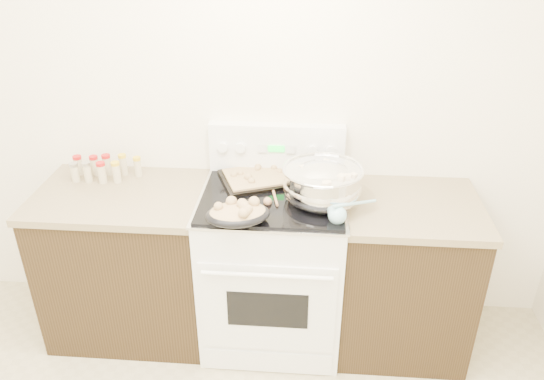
{
  "coord_description": "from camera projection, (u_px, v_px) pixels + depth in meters",
  "views": [
    {
      "loc": [
        0.54,
        -1.02,
        2.29
      ],
      "look_at": [
        0.35,
        1.37,
        1.0
      ],
      "focal_mm": 35.0,
      "sensor_mm": 36.0,
      "label": 1
    }
  ],
  "objects": [
    {
      "name": "spice_jars",
      "position": [
        102.0,
        168.0,
        2.99
      ],
      "size": [
        0.39,
        0.15,
        0.13
      ],
      "color": "#BFB28C",
      "rests_on": "counter_left"
    },
    {
      "name": "baking_sheet",
      "position": [
        262.0,
        177.0,
        2.94
      ],
      "size": [
        0.54,
        0.46,
        0.06
      ],
      "color": "black",
      "rests_on": "kitchen_range"
    },
    {
      "name": "counter_right",
      "position": [
        402.0,
        274.0,
        2.98
      ],
      "size": [
        0.73,
        0.67,
        0.92
      ],
      "color": "black",
      "rests_on": "ground"
    },
    {
      "name": "mixing_bowl",
      "position": [
        322.0,
        184.0,
        2.7
      ],
      "size": [
        0.47,
        0.47,
        0.24
      ],
      "color": "silver",
      "rests_on": "kitchen_range"
    },
    {
      "name": "room_shell",
      "position": [
        72.0,
        196.0,
        1.21
      ],
      "size": [
        4.1,
        3.6,
        2.75
      ],
      "color": "white",
      "rests_on": "ground"
    },
    {
      "name": "wooden_spoon",
      "position": [
        270.0,
        198.0,
        2.74
      ],
      "size": [
        0.08,
        0.28,
        0.04
      ],
      "color": "#B27C51",
      "rests_on": "kitchen_range"
    },
    {
      "name": "kitchen_range",
      "position": [
        273.0,
        264.0,
        3.01
      ],
      "size": [
        0.78,
        0.73,
        1.22
      ],
      "color": "white",
      "rests_on": "ground"
    },
    {
      "name": "counter_left",
      "position": [
        131.0,
        261.0,
        3.09
      ],
      "size": [
        0.93,
        0.67,
        0.92
      ],
      "color": "black",
      "rests_on": "ground"
    },
    {
      "name": "blue_ladle",
      "position": [
        339.0,
        214.0,
        2.55
      ],
      "size": [
        0.25,
        0.21,
        0.11
      ],
      "color": "#92C9DA",
      "rests_on": "kitchen_range"
    },
    {
      "name": "roasting_pan",
      "position": [
        238.0,
        213.0,
        2.53
      ],
      "size": [
        0.35,
        0.29,
        0.12
      ],
      "color": "black",
      "rests_on": "kitchen_range"
    }
  ]
}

